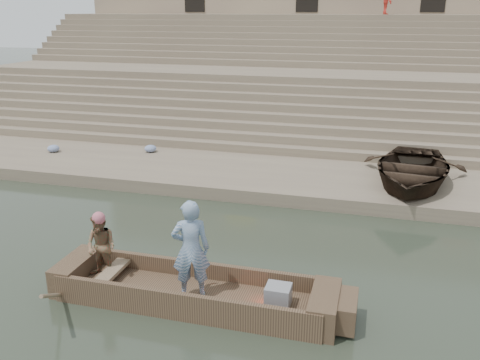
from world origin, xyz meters
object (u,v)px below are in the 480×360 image
at_px(standing_man, 191,249).
at_px(main_rowboat, 193,297).
at_px(rowing_man, 101,247).
at_px(beached_rowboat, 412,169).
at_px(television, 278,296).

bearing_deg(standing_man, main_rowboat, -92.35).
height_order(rowing_man, beached_rowboat, rowing_man).
height_order(rowing_man, television, rowing_man).
distance_m(rowing_man, television, 3.69).
bearing_deg(television, rowing_man, 178.54).
bearing_deg(standing_man, beached_rowboat, -140.60).
bearing_deg(main_rowboat, beached_rowboat, 59.71).
bearing_deg(main_rowboat, standing_man, -71.52).
xyz_separation_m(standing_man, rowing_man, (-2.01, 0.19, -0.29)).
xyz_separation_m(rowing_man, television, (3.65, -0.09, -0.48)).
relative_size(main_rowboat, beached_rowboat, 1.10).
relative_size(standing_man, beached_rowboat, 0.43).
height_order(standing_man, television, standing_man).
bearing_deg(standing_man, television, 162.60).
relative_size(standing_man, television, 4.26).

